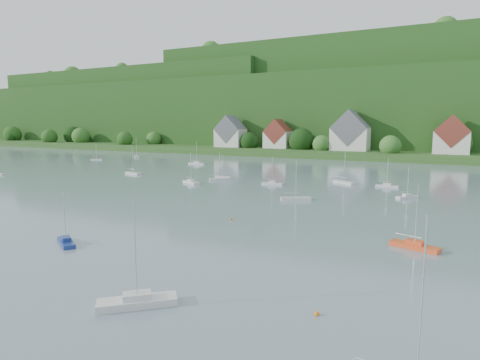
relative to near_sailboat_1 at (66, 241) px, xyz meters
name	(u,v)px	position (x,y,z in m)	size (l,w,h in m)	color
far_shore_strip	(344,152)	(-1.89, 161.55, 1.10)	(600.00, 60.00, 3.00)	#2C5520
forested_ridge	(372,110)	(-1.50, 230.12, 22.49)	(620.00, 181.22, 69.89)	#174616
village_building_0	(230,134)	(-56.89, 148.55, 9.11)	(14.00, 10.40, 16.00)	silver
village_building_1	(278,136)	(-31.89, 150.55, 8.35)	(12.00, 9.36, 14.00)	silver
village_building_2	(350,134)	(3.11, 149.55, 9.87)	(16.00, 11.44, 18.00)	silver
village_building_3	(451,137)	(43.11, 147.55, 9.03)	(13.00, 10.40, 15.50)	silver
near_sailboat_1	(66,241)	(0.00, 0.00, 0.00)	(5.06, 3.79, 6.82)	navy
near_sailboat_3	(137,301)	(19.80, -9.39, 0.06)	(6.12, 5.72, 8.84)	silver
near_sailboat_5	(415,245)	(39.29, 18.09, 0.03)	(6.01, 3.34, 7.82)	#EB5223
mooring_buoy_2	(317,315)	(33.67, -4.16, -0.40)	(0.42, 0.42, 0.42)	orange
mooring_buoy_3	(231,220)	(12.32, 20.95, -0.40)	(0.43, 0.43, 0.43)	orange
far_sailboat_cluster	(310,177)	(8.55, 74.32, -0.03)	(185.69, 73.49, 8.71)	silver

